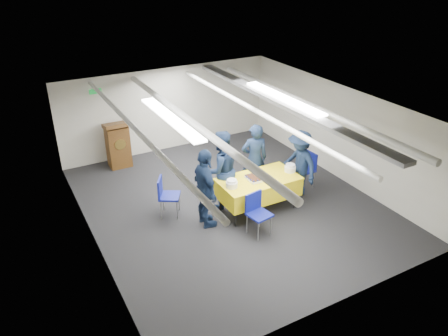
{
  "coord_description": "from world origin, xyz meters",
  "views": [
    {
      "loc": [
        -4.14,
        -7.29,
        5.17
      ],
      "look_at": [
        -0.26,
        -0.2,
        1.05
      ],
      "focal_mm": 35.0,
      "sensor_mm": 36.0,
      "label": 1
    }
  ],
  "objects_px": {
    "sailor_b": "(221,170)",
    "chair_near": "(257,209)",
    "sheet_cake": "(257,177)",
    "podium": "(118,144)",
    "serving_table": "(258,187)",
    "chair_right": "(307,166)",
    "sailor_d": "(300,164)",
    "sailor_c": "(205,189)",
    "sailor_a": "(254,159)",
    "chair_left": "(165,193)"
  },
  "relations": [
    {
      "from": "sheet_cake",
      "to": "sailor_c",
      "type": "relative_size",
      "value": 0.27
    },
    {
      "from": "chair_right",
      "to": "sailor_a",
      "type": "xyz_separation_m",
      "value": [
        -1.24,
        0.39,
        0.31
      ]
    },
    {
      "from": "chair_right",
      "to": "sailor_c",
      "type": "relative_size",
      "value": 0.51
    },
    {
      "from": "sailor_c",
      "to": "sailor_d",
      "type": "relative_size",
      "value": 1.08
    },
    {
      "from": "sailor_a",
      "to": "chair_right",
      "type": "bearing_deg",
      "value": 177.94
    },
    {
      "from": "sailor_a",
      "to": "sheet_cake",
      "type": "bearing_deg",
      "value": 77.67
    },
    {
      "from": "serving_table",
      "to": "podium",
      "type": "bearing_deg",
      "value": 119.63
    },
    {
      "from": "sailor_a",
      "to": "sailor_c",
      "type": "distance_m",
      "value": 1.75
    },
    {
      "from": "serving_table",
      "to": "sailor_d",
      "type": "relative_size",
      "value": 1.09
    },
    {
      "from": "chair_left",
      "to": "sailor_a",
      "type": "height_order",
      "value": "sailor_a"
    },
    {
      "from": "sheet_cake",
      "to": "chair_near",
      "type": "relative_size",
      "value": 0.53
    },
    {
      "from": "serving_table",
      "to": "sailor_c",
      "type": "xyz_separation_m",
      "value": [
        -1.25,
        0.02,
        0.29
      ]
    },
    {
      "from": "sheet_cake",
      "to": "podium",
      "type": "height_order",
      "value": "podium"
    },
    {
      "from": "chair_near",
      "to": "sailor_c",
      "type": "bearing_deg",
      "value": 136.99
    },
    {
      "from": "podium",
      "to": "sailor_b",
      "type": "distance_m",
      "value": 3.32
    },
    {
      "from": "sailor_d",
      "to": "chair_left",
      "type": "bearing_deg",
      "value": -104.17
    },
    {
      "from": "chair_left",
      "to": "chair_right",
      "type": "bearing_deg",
      "value": -7.39
    },
    {
      "from": "chair_near",
      "to": "sailor_d",
      "type": "xyz_separation_m",
      "value": [
        1.66,
        0.82,
        0.26
      ]
    },
    {
      "from": "sailor_a",
      "to": "serving_table",
      "type": "bearing_deg",
      "value": 79.67
    },
    {
      "from": "sailor_d",
      "to": "chair_right",
      "type": "bearing_deg",
      "value": 116.12
    },
    {
      "from": "chair_near",
      "to": "chair_right",
      "type": "height_order",
      "value": "same"
    },
    {
      "from": "serving_table",
      "to": "podium",
      "type": "relative_size",
      "value": 1.37
    },
    {
      "from": "sailor_b",
      "to": "chair_near",
      "type": "bearing_deg",
      "value": 96.9
    },
    {
      "from": "chair_near",
      "to": "serving_table",
      "type": "bearing_deg",
      "value": 55.19
    },
    {
      "from": "chair_left",
      "to": "sailor_b",
      "type": "height_order",
      "value": "sailor_b"
    },
    {
      "from": "chair_left",
      "to": "sailor_c",
      "type": "relative_size",
      "value": 0.51
    },
    {
      "from": "podium",
      "to": "sailor_b",
      "type": "bearing_deg",
      "value": -65.18
    },
    {
      "from": "sheet_cake",
      "to": "podium",
      "type": "distance_m",
      "value": 4.07
    },
    {
      "from": "serving_table",
      "to": "chair_left",
      "type": "xyz_separation_m",
      "value": [
        -1.82,
        0.78,
        -0.03
      ]
    },
    {
      "from": "chair_left",
      "to": "sailor_d",
      "type": "relative_size",
      "value": 0.55
    },
    {
      "from": "sailor_c",
      "to": "sheet_cake",
      "type": "bearing_deg",
      "value": -86.6
    },
    {
      "from": "serving_table",
      "to": "chair_right",
      "type": "xyz_separation_m",
      "value": [
        1.58,
        0.33,
        -0.03
      ]
    },
    {
      "from": "chair_right",
      "to": "sailor_d",
      "type": "height_order",
      "value": "sailor_d"
    },
    {
      "from": "chair_near",
      "to": "sailor_c",
      "type": "xyz_separation_m",
      "value": [
        -0.77,
        0.72,
        0.32
      ]
    },
    {
      "from": "chair_right",
      "to": "sailor_b",
      "type": "height_order",
      "value": "sailor_b"
    },
    {
      "from": "sheet_cake",
      "to": "sailor_b",
      "type": "relative_size",
      "value": 0.26
    },
    {
      "from": "sailor_d",
      "to": "sailor_a",
      "type": "bearing_deg",
      "value": -128.03
    },
    {
      "from": "chair_right",
      "to": "sailor_c",
      "type": "bearing_deg",
      "value": -173.59
    },
    {
      "from": "sailor_d",
      "to": "sailor_c",
      "type": "bearing_deg",
      "value": -89.37
    },
    {
      "from": "chair_near",
      "to": "sailor_c",
      "type": "relative_size",
      "value": 0.51
    },
    {
      "from": "podium",
      "to": "chair_left",
      "type": "bearing_deg",
      "value": -86.04
    },
    {
      "from": "chair_near",
      "to": "chair_right",
      "type": "relative_size",
      "value": 1.0
    },
    {
      "from": "sailor_c",
      "to": "sailor_d",
      "type": "height_order",
      "value": "sailor_c"
    },
    {
      "from": "sailor_c",
      "to": "podium",
      "type": "bearing_deg",
      "value": 16.82
    },
    {
      "from": "chair_left",
      "to": "sailor_a",
      "type": "bearing_deg",
      "value": -1.43
    },
    {
      "from": "sheet_cake",
      "to": "podium",
      "type": "xyz_separation_m",
      "value": [
        -1.98,
        3.55,
        -0.2
      ]
    },
    {
      "from": "chair_left",
      "to": "sailor_c",
      "type": "bearing_deg",
      "value": -53.2
    },
    {
      "from": "serving_table",
      "to": "sailor_c",
      "type": "relative_size",
      "value": 1.01
    },
    {
      "from": "sailor_b",
      "to": "sailor_c",
      "type": "relative_size",
      "value": 1.05
    },
    {
      "from": "chair_near",
      "to": "sailor_b",
      "type": "height_order",
      "value": "sailor_b"
    }
  ]
}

